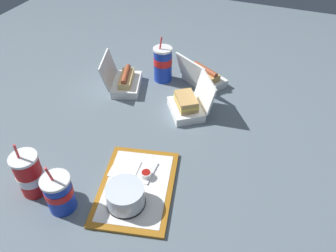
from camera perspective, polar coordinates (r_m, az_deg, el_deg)
ground_plane at (r=1.41m, az=0.96°, el=-0.94°), size 3.20×3.20×0.00m
food_tray at (r=1.20m, az=-5.51°, el=-10.57°), size 0.42×0.34×0.01m
cake_container at (r=1.12m, az=-7.43°, el=-12.05°), size 0.13×0.13×0.08m
ketchup_cup at (r=1.21m, az=-3.95°, el=-8.34°), size 0.04×0.04×0.02m
napkin_stack at (r=1.25m, az=-7.57°, el=-7.40°), size 0.11×0.11×0.00m
plastic_fork at (r=1.22m, az=-2.88°, el=-8.24°), size 0.11×0.01×0.00m
clamshell_hotdog_back at (r=1.69m, az=6.15°, el=8.53°), size 0.26×0.27×0.17m
clamshell_sandwich_corner at (r=1.48m, az=3.51°, el=3.69°), size 0.24×0.24×0.17m
clamshell_hotdog_front at (r=1.66m, az=-7.59°, el=7.77°), size 0.24×0.22×0.17m
soda_cup_right at (r=1.68m, az=-0.90°, el=10.81°), size 0.10×0.10×0.24m
soda_cup_left at (r=1.15m, az=-18.44°, el=-10.98°), size 0.10×0.10×0.20m
soda_cup_front at (r=1.22m, az=-22.94°, el=-7.79°), size 0.09×0.09×0.23m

